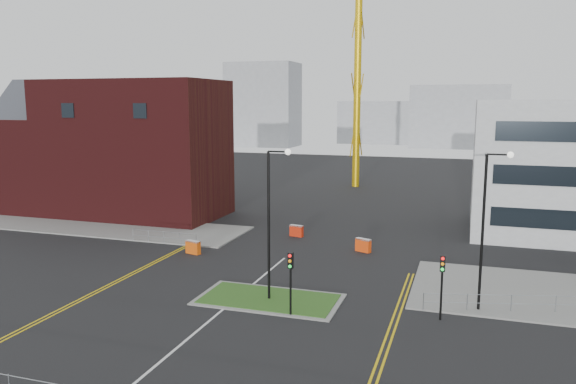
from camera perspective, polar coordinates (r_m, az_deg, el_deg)
name	(u,v)px	position (r m, az deg, el deg)	size (l,w,h in m)	color
ground	(173,351)	(28.55, -11.56, -15.53)	(200.00, 200.00, 0.00)	black
pavement_left	(103,226)	(56.64, -18.31, -3.31)	(28.00, 8.00, 0.12)	slate
island_kerb	(269,299)	(34.48, -1.94, -10.85)	(8.60, 4.60, 0.08)	slate
grass_island	(269,299)	(34.47, -1.94, -10.82)	(8.00, 4.00, 0.12)	#2B521B
brick_building	(111,150)	(62.20, -17.58, 4.14)	(24.20, 10.07, 14.24)	#421011
streetlamp_island	(272,212)	(32.96, -1.63, -2.08)	(1.46, 0.36, 9.18)	black
streetlamp_right_near	(487,219)	(33.10, 19.61, -2.57)	(1.46, 0.36, 9.18)	black
traffic_light_island	(290,272)	(31.25, 0.25, -8.10)	(0.28, 0.33, 3.65)	black
traffic_light_right	(442,275)	(31.83, 15.39, -8.11)	(0.28, 0.33, 3.65)	black
railing_left	(164,235)	(48.36, -12.49, -4.32)	(6.05, 0.05, 1.10)	gray
centre_line	(193,335)	(30.14, -9.64, -14.09)	(0.15, 30.00, 0.01)	silver
yellow_left_a	(130,273)	(40.99, -15.71, -7.97)	(0.12, 24.00, 0.01)	gold
yellow_left_b	(134,274)	(40.83, -15.36, -8.02)	(0.12, 24.00, 0.01)	gold
yellow_right_a	(389,328)	(31.02, 10.26, -13.42)	(0.12, 20.00, 0.01)	gold
yellow_right_b	(395,328)	(30.99, 10.83, -13.46)	(0.12, 20.00, 0.01)	gold
skyline_a	(263,105)	(152.02, -2.52, 8.84)	(18.00, 12.00, 22.00)	gray
skyline_b	(458,117)	(152.53, 16.93, 7.33)	(24.00, 12.00, 16.00)	gray
skyline_d	(393,122)	(163.92, 10.63, 6.97)	(30.00, 12.00, 12.00)	gray
barrier_left	(193,247)	(44.92, -9.62, -5.49)	(1.31, 0.73, 1.05)	#DF500C
barrier_mid	(296,230)	(49.88, 0.87, -3.91)	(1.26, 0.63, 1.02)	red
barrier_right	(363,245)	(45.28, 7.65, -5.32)	(1.33, 0.90, 1.07)	#EB400D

